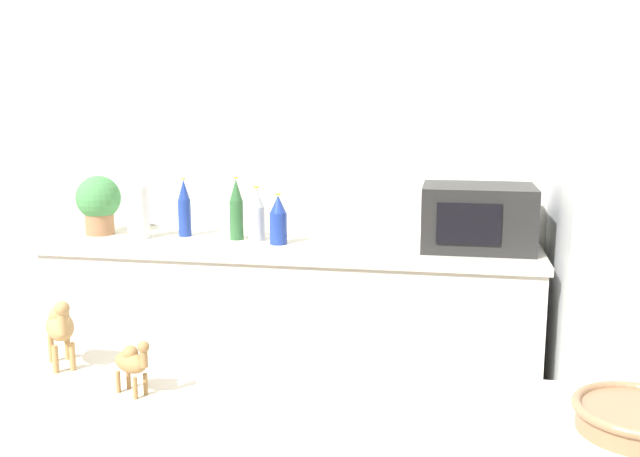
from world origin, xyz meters
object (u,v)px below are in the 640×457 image
at_px(back_bottle_3, 278,220).
at_px(back_bottle_0, 257,215).
at_px(back_bottle_2, 236,210).
at_px(potted_plant, 99,202).
at_px(microwave, 478,217).
at_px(camel_figurine, 132,361).
at_px(paper_towel_roll, 138,212).
at_px(camel_figurine_second, 60,326).
at_px(back_bottle_1, 184,208).
at_px(fruit_bowl, 638,417).

bearing_deg(back_bottle_3, back_bottle_0, 151.78).
bearing_deg(back_bottle_2, back_bottle_3, -17.94).
bearing_deg(potted_plant, microwave, -0.32).
bearing_deg(camel_figurine, back_bottle_2, 101.24).
bearing_deg(paper_towel_roll, camel_figurine_second, -70.26).
xyz_separation_m(back_bottle_3, camel_figurine_second, (-0.04, -1.77, 0.08)).
relative_size(potted_plant, back_bottle_0, 1.12).
relative_size(back_bottle_0, back_bottle_2, 0.86).
bearing_deg(potted_plant, back_bottle_1, 4.25).
bearing_deg(back_bottle_1, back_bottle_0, -6.08).
bearing_deg(camel_figurine_second, microwave, 63.32).
height_order(potted_plant, fruit_bowl, potted_plant).
height_order(back_bottle_1, fruit_bowl, back_bottle_1).
distance_m(potted_plant, paper_towel_roll, 0.24).
bearing_deg(back_bottle_2, paper_towel_roll, -172.68).
height_order(potted_plant, back_bottle_0, potted_plant).
bearing_deg(back_bottle_0, back_bottle_1, 173.92).
relative_size(microwave, camel_figurine_second, 3.05).
xyz_separation_m(back_bottle_3, fruit_bowl, (1.08, -1.87, 0.01)).
distance_m(back_bottle_0, back_bottle_2, 0.10).
relative_size(microwave, back_bottle_1, 1.71).
bearing_deg(camel_figurine, back_bottle_1, 108.31).
relative_size(back_bottle_2, fruit_bowl, 1.35).
relative_size(back_bottle_2, camel_figurine_second, 1.87).
height_order(back_bottle_2, fruit_bowl, back_bottle_2).
height_order(back_bottle_0, camel_figurine_second, back_bottle_0).
bearing_deg(back_bottle_0, back_bottle_3, -28.22).
bearing_deg(back_bottle_2, camel_figurine, -78.76).
bearing_deg(microwave, back_bottle_3, -176.03).
relative_size(potted_plant, camel_figurine, 2.50).
relative_size(back_bottle_1, back_bottle_3, 1.21).
bearing_deg(back_bottle_1, back_bottle_3, -11.95).
distance_m(microwave, fruit_bowl, 1.94).
distance_m(potted_plant, camel_figurine, 2.23).
xyz_separation_m(paper_towel_roll, fruit_bowl, (1.76, -1.88, -0.00)).
height_order(microwave, back_bottle_3, microwave).
bearing_deg(back_bottle_3, paper_towel_roll, 179.07).
xyz_separation_m(microwave, fruit_bowl, (0.20, -1.93, -0.02)).
xyz_separation_m(potted_plant, back_bottle_1, (0.42, 0.03, -0.02)).
height_order(potted_plant, back_bottle_3, potted_plant).
relative_size(potted_plant, microwave, 0.59).
xyz_separation_m(microwave, camel_figurine_second, (-0.92, -1.84, 0.05)).
bearing_deg(back_bottle_1, back_bottle_2, -6.90).
relative_size(potted_plant, back_bottle_3, 1.23).
bearing_deg(back_bottle_0, paper_towel_roll, -174.63).
distance_m(back_bottle_3, camel_figurine, 1.89).
relative_size(potted_plant, back_bottle_2, 0.97).
bearing_deg(paper_towel_roll, back_bottle_2, 7.32).
height_order(microwave, back_bottle_1, same).
bearing_deg(back_bottle_3, back_bottle_2, 162.06).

